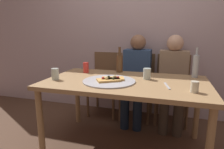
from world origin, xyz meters
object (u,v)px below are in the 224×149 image
(soda_can, at_px, (86,67))
(guest_in_beanie, at_px, (173,77))
(pizza_slice_extra, at_px, (113,78))
(wine_glass, at_px, (55,74))
(dining_table, at_px, (125,88))
(tumbler_far, at_px, (147,74))
(wine_bottle, at_px, (120,63))
(table_knife, at_px, (167,86))
(tumbler_near, at_px, (195,87))
(pizza_slice_last, at_px, (108,80))
(pizza_tray, at_px, (109,81))
(chair_left, at_px, (106,79))
(chair_right, at_px, (172,84))
(beer_bottle, at_px, (196,66))
(chair_middle, at_px, (138,81))
(guest_in_sweater, at_px, (136,75))

(soda_can, distance_m, guest_in_beanie, 1.11)
(guest_in_beanie, bearing_deg, pizza_slice_extra, 52.20)
(wine_glass, distance_m, soda_can, 0.44)
(dining_table, relative_size, tumbler_far, 14.14)
(wine_bottle, distance_m, table_knife, 0.75)
(tumbler_near, height_order, soda_can, soda_can)
(dining_table, height_order, pizza_slice_last, pizza_slice_last)
(pizza_slice_extra, relative_size, table_knife, 1.14)
(pizza_slice_extra, relative_size, wine_bottle, 0.83)
(pizza_tray, bearing_deg, tumbler_far, 31.28)
(table_knife, height_order, chair_left, chair_left)
(tumbler_far, distance_m, guest_in_beanie, 0.66)
(wine_bottle, relative_size, tumbler_near, 3.31)
(tumbler_far, bearing_deg, pizza_tray, -148.72)
(chair_right, bearing_deg, chair_left, 0.00)
(soda_can, height_order, chair_right, chair_right)
(beer_bottle, height_order, tumbler_far, beer_bottle)
(pizza_slice_extra, distance_m, chair_middle, 0.94)
(beer_bottle, xyz_separation_m, chair_right, (-0.21, 0.51, -0.35))
(chair_left, bearing_deg, tumbler_far, 132.97)
(chair_left, distance_m, guest_in_sweater, 0.51)
(tumbler_near, bearing_deg, beer_bottle, 84.25)
(wine_glass, xyz_separation_m, soda_can, (0.16, 0.41, 0.00))
(table_knife, bearing_deg, chair_middle, -169.38)
(dining_table, distance_m, table_knife, 0.42)
(soda_can, bearing_deg, guest_in_beanie, 24.97)
(tumbler_near, bearing_deg, chair_right, 98.41)
(dining_table, distance_m, beer_bottle, 0.79)
(wine_bottle, relative_size, chair_middle, 0.33)
(pizza_slice_extra, height_order, guest_in_sweater, guest_in_sweater)
(pizza_slice_last, bearing_deg, chair_left, 109.54)
(dining_table, relative_size, beer_bottle, 5.04)
(chair_middle, relative_size, guest_in_beanie, 0.77)
(dining_table, xyz_separation_m, tumbler_far, (0.20, 0.12, 0.13))
(table_knife, xyz_separation_m, chair_middle, (-0.42, 0.95, -0.22))
(tumbler_far, bearing_deg, guest_in_sweater, 109.83)
(dining_table, distance_m, tumbler_far, 0.27)
(chair_left, relative_size, guest_in_beanie, 0.77)
(wine_bottle, bearing_deg, pizza_tray, -87.90)
(tumbler_far, height_order, chair_right, chair_right)
(pizza_slice_last, height_order, chair_right, chair_right)
(guest_in_sweater, bearing_deg, beer_bottle, 152.79)
(table_knife, relative_size, guest_in_sweater, 0.19)
(beer_bottle, relative_size, chair_left, 0.35)
(wine_bottle, relative_size, chair_right, 0.33)
(guest_in_beanie, bearing_deg, chair_middle, -17.65)
(dining_table, height_order, guest_in_sweater, guest_in_sweater)
(wine_glass, distance_m, guest_in_sweater, 1.12)
(tumbler_near, bearing_deg, dining_table, 161.10)
(dining_table, distance_m, chair_right, 0.98)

